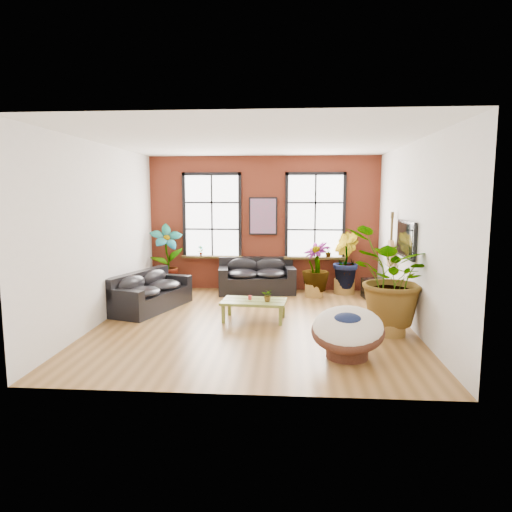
{
  "coord_description": "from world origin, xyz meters",
  "views": [
    {
      "loc": [
        0.67,
        -8.71,
        2.52
      ],
      "look_at": [
        0.0,
        0.6,
        1.25
      ],
      "focal_mm": 32.0,
      "sensor_mm": 36.0,
      "label": 1
    }
  ],
  "objects_px": {
    "sofa_left": "(149,292)",
    "papasan_chair": "(348,330)",
    "sofa_back": "(257,277)",
    "coffee_table": "(254,303)"
  },
  "relations": [
    {
      "from": "sofa_back",
      "to": "papasan_chair",
      "type": "distance_m",
      "value": 4.96
    },
    {
      "from": "sofa_back",
      "to": "papasan_chair",
      "type": "bearing_deg",
      "value": -76.63
    },
    {
      "from": "sofa_back",
      "to": "coffee_table",
      "type": "xyz_separation_m",
      "value": [
        0.13,
        -2.63,
        -0.04
      ]
    },
    {
      "from": "coffee_table",
      "to": "papasan_chair",
      "type": "relative_size",
      "value": 0.99
    },
    {
      "from": "papasan_chair",
      "to": "sofa_left",
      "type": "bearing_deg",
      "value": 157.54
    },
    {
      "from": "coffee_table",
      "to": "sofa_back",
      "type": "bearing_deg",
      "value": 97.71
    },
    {
      "from": "sofa_back",
      "to": "papasan_chair",
      "type": "height_order",
      "value": "sofa_back"
    },
    {
      "from": "papasan_chair",
      "to": "sofa_back",
      "type": "bearing_deg",
      "value": 122.72
    },
    {
      "from": "sofa_left",
      "to": "coffee_table",
      "type": "bearing_deg",
      "value": -89.38
    },
    {
      "from": "sofa_left",
      "to": "papasan_chair",
      "type": "xyz_separation_m",
      "value": [
        3.98,
        -2.75,
        0.06
      ]
    }
  ]
}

